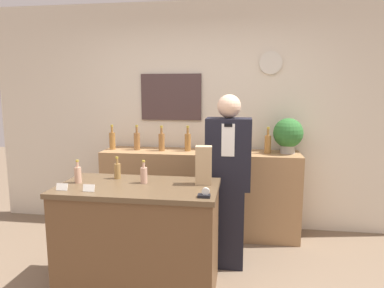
% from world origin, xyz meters
% --- Properties ---
extents(back_wall, '(5.20, 0.09, 2.70)m').
position_xyz_m(back_wall, '(-0.00, 2.00, 1.35)').
color(back_wall, beige).
rests_on(back_wall, ground_plane).
extents(back_shelf, '(2.25, 0.47, 0.98)m').
position_xyz_m(back_shelf, '(0.05, 1.70, 0.49)').
color(back_shelf, '#9E754C').
rests_on(back_shelf, ground_plane).
extents(display_counter, '(1.30, 0.67, 0.91)m').
position_xyz_m(display_counter, '(-0.30, 0.46, 0.46)').
color(display_counter, brown).
rests_on(display_counter, ground_plane).
extents(shopkeeper, '(0.41, 0.26, 1.64)m').
position_xyz_m(shopkeeper, '(0.41, 0.99, 0.82)').
color(shopkeeper, black).
rests_on(shopkeeper, ground_plane).
extents(potted_plant, '(0.33, 0.33, 0.39)m').
position_xyz_m(potted_plant, '(1.03, 1.74, 1.19)').
color(potted_plant, '#9E998E').
rests_on(potted_plant, back_shelf).
extents(paper_bag, '(0.14, 0.10, 0.32)m').
position_xyz_m(paper_bag, '(0.22, 0.57, 1.07)').
color(paper_bag, tan).
rests_on(paper_bag, display_counter).
extents(tape_dispenser, '(0.09, 0.06, 0.07)m').
position_xyz_m(tape_dispenser, '(0.27, 0.23, 0.93)').
color(tape_dispenser, black).
rests_on(tape_dispenser, display_counter).
extents(price_card_left, '(0.09, 0.02, 0.06)m').
position_xyz_m(price_card_left, '(-0.83, 0.24, 0.94)').
color(price_card_left, white).
rests_on(price_card_left, display_counter).
extents(price_card_right, '(0.09, 0.02, 0.06)m').
position_xyz_m(price_card_right, '(-0.62, 0.24, 0.94)').
color(price_card_right, white).
rests_on(price_card_right, display_counter).
extents(counter_bottle_0, '(0.06, 0.06, 0.19)m').
position_xyz_m(counter_bottle_0, '(-0.81, 0.47, 0.98)').
color(counter_bottle_0, tan).
rests_on(counter_bottle_0, display_counter).
extents(counter_bottle_1, '(0.06, 0.06, 0.19)m').
position_xyz_m(counter_bottle_1, '(-0.54, 0.65, 0.98)').
color(counter_bottle_1, olive).
rests_on(counter_bottle_1, display_counter).
extents(counter_bottle_2, '(0.06, 0.06, 0.19)m').
position_xyz_m(counter_bottle_2, '(-0.27, 0.54, 0.98)').
color(counter_bottle_2, tan).
rests_on(counter_bottle_2, display_counter).
extents(shelf_bottle_0, '(0.07, 0.07, 0.29)m').
position_xyz_m(shelf_bottle_0, '(-0.99, 1.70, 1.09)').
color(shelf_bottle_0, '#9E6C34').
rests_on(shelf_bottle_0, back_shelf).
extents(shelf_bottle_1, '(0.07, 0.07, 0.29)m').
position_xyz_m(shelf_bottle_1, '(-0.69, 1.71, 1.09)').
color(shelf_bottle_1, '#966537').
rests_on(shelf_bottle_1, back_shelf).
extents(shelf_bottle_2, '(0.07, 0.07, 0.29)m').
position_xyz_m(shelf_bottle_2, '(-0.39, 1.69, 1.09)').
color(shelf_bottle_2, '#966434').
rests_on(shelf_bottle_2, back_shelf).
extents(shelf_bottle_3, '(0.07, 0.07, 0.29)m').
position_xyz_m(shelf_bottle_3, '(-0.09, 1.72, 1.09)').
color(shelf_bottle_3, '#9E6A34').
rests_on(shelf_bottle_3, back_shelf).
extents(shelf_bottle_4, '(0.07, 0.07, 0.29)m').
position_xyz_m(shelf_bottle_4, '(0.21, 1.72, 1.09)').
color(shelf_bottle_4, '#A56A36').
rests_on(shelf_bottle_4, back_shelf).
extents(shelf_bottle_5, '(0.07, 0.07, 0.29)m').
position_xyz_m(shelf_bottle_5, '(0.51, 1.70, 1.09)').
color(shelf_bottle_5, olive).
rests_on(shelf_bottle_5, back_shelf).
extents(shelf_bottle_6, '(0.07, 0.07, 0.29)m').
position_xyz_m(shelf_bottle_6, '(0.81, 1.70, 1.09)').
color(shelf_bottle_6, '#A47137').
rests_on(shelf_bottle_6, back_shelf).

